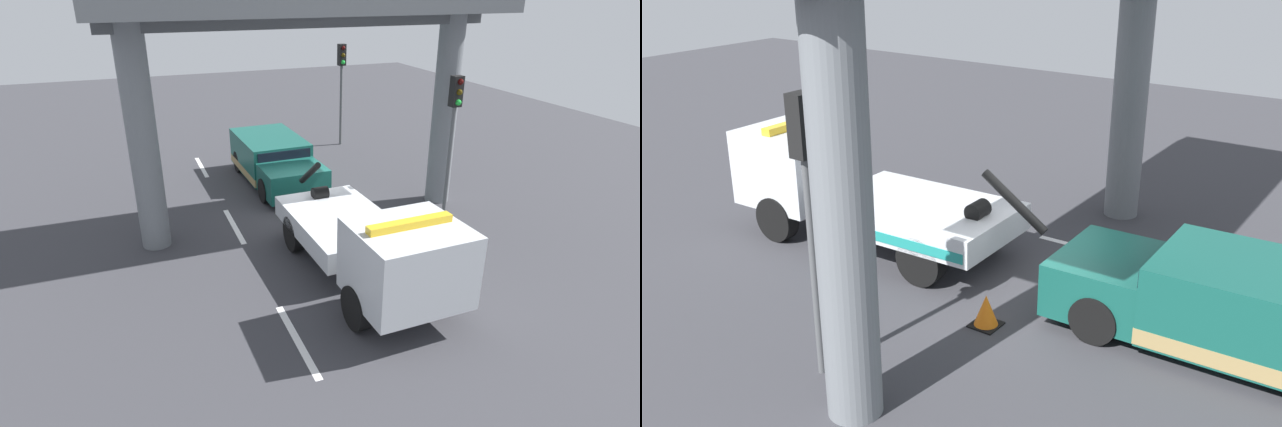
% 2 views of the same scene
% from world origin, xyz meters
% --- Properties ---
extents(ground_plane, '(60.00, 40.00, 0.10)m').
position_xyz_m(ground_plane, '(0.00, 0.00, -0.05)').
color(ground_plane, '#38383D').
extents(lane_stripe_west, '(2.60, 0.16, 0.01)m').
position_xyz_m(lane_stripe_west, '(-6.00, -2.34, 0.00)').
color(lane_stripe_west, silver).
rests_on(lane_stripe_west, ground).
extents(lane_stripe_mid, '(2.60, 0.16, 0.01)m').
position_xyz_m(lane_stripe_mid, '(0.00, -2.34, 0.00)').
color(lane_stripe_mid, silver).
rests_on(lane_stripe_mid, ground).
extents(lane_stripe_east, '(2.60, 0.16, 0.01)m').
position_xyz_m(lane_stripe_east, '(6.00, -2.34, 0.00)').
color(lane_stripe_east, silver).
rests_on(lane_stripe_east, ground).
extents(tow_truck_white, '(7.28, 2.55, 2.46)m').
position_xyz_m(tow_truck_white, '(4.80, 0.02, 1.20)').
color(tow_truck_white, silver).
rests_on(tow_truck_white, ground).
extents(towed_van_green, '(5.25, 2.34, 1.58)m').
position_xyz_m(towed_van_green, '(-3.40, -0.00, 0.78)').
color(towed_van_green, '#145147').
rests_on(towed_van_green, ground).
extents(overpass_structure, '(3.60, 11.32, 6.91)m').
position_xyz_m(overpass_structure, '(0.41, 0.00, 5.86)').
color(overpass_structure, slate).
rests_on(overpass_structure, ground).
extents(traffic_light_near, '(0.39, 0.32, 4.46)m').
position_xyz_m(traffic_light_near, '(-6.98, 4.24, 3.24)').
color(traffic_light_near, '#515456').
rests_on(traffic_light_near, ground).
extents(traffic_light_far, '(0.39, 0.32, 4.38)m').
position_xyz_m(traffic_light_far, '(1.52, 4.24, 3.19)').
color(traffic_light_far, '#515456').
rests_on(traffic_light_far, ground).
extents(traffic_cone_orange, '(0.49, 0.49, 0.59)m').
position_xyz_m(traffic_cone_orange, '(0.18, 1.60, 0.28)').
color(traffic_cone_orange, orange).
rests_on(traffic_cone_orange, ground).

